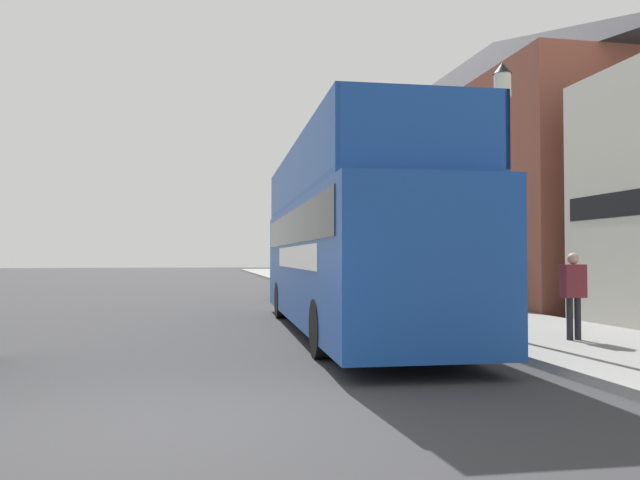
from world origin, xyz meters
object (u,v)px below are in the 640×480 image
(tour_bus, at_px, (346,250))
(pedestrian_second, at_px, (573,287))
(lamp_post_nearest, at_px, (503,150))
(lamp_post_second, at_px, (371,202))
(parked_car_ahead_of_bus, at_px, (304,283))

(tour_bus, distance_m, pedestrian_second, 4.75)
(lamp_post_nearest, relative_size, lamp_post_second, 1.10)
(lamp_post_nearest, bearing_deg, tour_bus, 133.14)
(parked_car_ahead_of_bus, xyz_separation_m, lamp_post_nearest, (1.86, -11.77, 3.00))
(lamp_post_nearest, bearing_deg, lamp_post_second, 91.74)
(parked_car_ahead_of_bus, distance_m, pedestrian_second, 12.61)
(parked_car_ahead_of_bus, bearing_deg, lamp_post_second, -63.24)
(pedestrian_second, bearing_deg, lamp_post_second, 98.89)
(tour_bus, bearing_deg, lamp_post_nearest, -45.13)
(pedestrian_second, height_order, lamp_post_second, lamp_post_second)
(pedestrian_second, relative_size, lamp_post_nearest, 0.31)
(tour_bus, relative_size, pedestrian_second, 7.19)
(parked_car_ahead_of_bus, distance_m, lamp_post_second, 4.65)
(tour_bus, relative_size, lamp_post_nearest, 2.20)
(pedestrian_second, xyz_separation_m, lamp_post_second, (-1.38, 8.83, 2.30))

